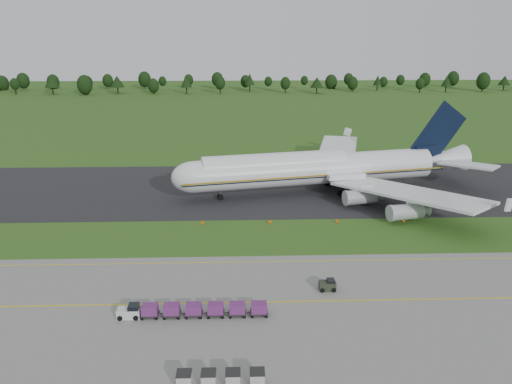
{
  "coord_description": "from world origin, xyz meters",
  "views": [
    {
      "loc": [
        0.24,
        -79.14,
        33.22
      ],
      "look_at": [
        3.0,
        2.0,
        7.41
      ],
      "focal_mm": 35.0,
      "sensor_mm": 36.0,
      "label": 1
    }
  ],
  "objects_px": {
    "aircraft": "(321,168)",
    "utility_cart": "(327,286)",
    "baggage_train": "(191,310)",
    "uld_row": "(221,378)",
    "edge_markers": "(304,222)"
  },
  "relations": [
    {
      "from": "aircraft",
      "to": "utility_cart",
      "type": "relative_size",
      "value": 30.32
    },
    {
      "from": "baggage_train",
      "to": "utility_cart",
      "type": "distance_m",
      "value": 18.83
    },
    {
      "from": "baggage_train",
      "to": "uld_row",
      "type": "height_order",
      "value": "baggage_train"
    },
    {
      "from": "utility_cart",
      "to": "edge_markers",
      "type": "distance_m",
      "value": 25.14
    },
    {
      "from": "utility_cart",
      "to": "edge_markers",
      "type": "bearing_deg",
      "value": 90.1
    },
    {
      "from": "utility_cart",
      "to": "baggage_train",
      "type": "bearing_deg",
      "value": -161.51
    },
    {
      "from": "aircraft",
      "to": "utility_cart",
      "type": "bearing_deg",
      "value": -97.63
    },
    {
      "from": "aircraft",
      "to": "baggage_train",
      "type": "distance_m",
      "value": 55.37
    },
    {
      "from": "uld_row",
      "to": "edge_markers",
      "type": "xyz_separation_m",
      "value": [
        13.73,
        43.88,
        -0.53
      ]
    },
    {
      "from": "baggage_train",
      "to": "utility_cart",
      "type": "height_order",
      "value": "baggage_train"
    },
    {
      "from": "aircraft",
      "to": "utility_cart",
      "type": "xyz_separation_m",
      "value": [
        -5.87,
        -43.86,
        -4.8
      ]
    },
    {
      "from": "utility_cart",
      "to": "edge_markers",
      "type": "xyz_separation_m",
      "value": [
        -0.04,
        25.14,
        -0.38
      ]
    },
    {
      "from": "edge_markers",
      "to": "baggage_train",
      "type": "bearing_deg",
      "value": -119.79
    },
    {
      "from": "uld_row",
      "to": "edge_markers",
      "type": "bearing_deg",
      "value": 72.62
    },
    {
      "from": "baggage_train",
      "to": "utility_cart",
      "type": "xyz_separation_m",
      "value": [
        17.86,
        5.97,
        -0.27
      ]
    }
  ]
}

